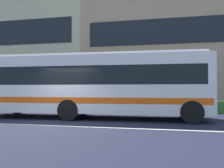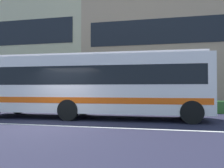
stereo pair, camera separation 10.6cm
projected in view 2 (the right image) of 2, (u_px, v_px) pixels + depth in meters
name	position (u px, v px, depth m)	size (l,w,h in m)	color
ground_plane	(51.00, 126.00, 9.36)	(160.00, 160.00, 0.00)	#212034
lane_centre_line	(51.00, 125.00, 9.36)	(60.00, 0.16, 0.01)	silver
hedge_row_far	(82.00, 105.00, 16.24)	(21.09, 1.10, 0.75)	#3A7030
apartment_block_left	(10.00, 51.00, 27.62)	(21.16, 8.41, 12.21)	#C2B58F
apartment_block_right	(208.00, 48.00, 22.82)	(23.63, 8.41, 11.15)	tan
transit_bus	(90.00, 83.00, 11.86)	(11.79, 3.02, 3.23)	silver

